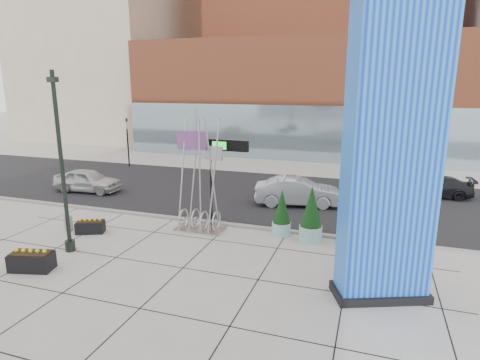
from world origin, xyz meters
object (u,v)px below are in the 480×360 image
(car_white_west, at_px, (88,181))
(car_silver_mid, at_px, (298,192))
(concrete_bollard, at_px, (68,223))
(public_art_sculpture, at_px, (200,202))
(overhead_street_sign, at_px, (225,153))
(blue_pylon, at_px, (392,152))
(lamp_post, at_px, (63,181))

(car_white_west, xyz_separation_m, car_silver_mid, (13.50, 1.36, 0.06))
(concrete_bollard, relative_size, car_silver_mid, 0.15)
(public_art_sculpture, relative_size, concrete_bollard, 7.24)
(overhead_street_sign, bearing_deg, car_silver_mid, 62.81)
(car_white_west, bearing_deg, car_silver_mid, -88.00)
(concrete_bollard, bearing_deg, car_white_west, 121.86)
(blue_pylon, bearing_deg, lamp_post, 159.13)
(lamp_post, bearing_deg, public_art_sculpture, 43.90)
(lamp_post, distance_m, public_art_sculpture, 6.02)
(public_art_sculpture, xyz_separation_m, concrete_bollard, (-5.95, -2.08, -1.04))
(concrete_bollard, distance_m, overhead_street_sign, 8.22)
(blue_pylon, distance_m, lamp_post, 12.49)
(lamp_post, distance_m, car_white_west, 10.18)
(lamp_post, height_order, public_art_sculpture, lamp_post)
(public_art_sculpture, distance_m, car_silver_mid, 6.65)
(lamp_post, xyz_separation_m, concrete_bollard, (-1.77, 1.94, -2.65))
(overhead_street_sign, bearing_deg, blue_pylon, -30.15)
(overhead_street_sign, bearing_deg, car_white_west, 165.41)
(public_art_sculpture, xyz_separation_m, overhead_street_sign, (0.99, 0.80, 2.28))
(public_art_sculpture, bearing_deg, overhead_street_sign, 39.26)
(concrete_bollard, bearing_deg, lamp_post, -47.62)
(lamp_post, distance_m, car_silver_mid, 12.55)
(public_art_sculpture, relative_size, overhead_street_sign, 1.25)
(public_art_sculpture, relative_size, car_white_west, 1.24)
(car_silver_mid, bearing_deg, car_white_west, 84.31)
(blue_pylon, relative_size, concrete_bollard, 13.48)
(blue_pylon, relative_size, car_white_west, 2.31)
(concrete_bollard, height_order, overhead_street_sign, overhead_street_sign)
(overhead_street_sign, bearing_deg, concrete_bollard, -154.88)
(concrete_bollard, height_order, car_silver_mid, car_silver_mid)
(concrete_bollard, bearing_deg, blue_pylon, -6.96)
(concrete_bollard, xyz_separation_m, car_white_west, (-3.87, 6.23, 0.37))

